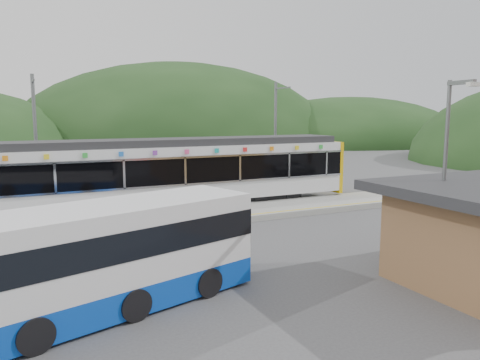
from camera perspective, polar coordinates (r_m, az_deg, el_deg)
name	(u,v)px	position (r m, az deg, el deg)	size (l,w,h in m)	color
ground	(233,235)	(19.68, -0.86, -6.71)	(120.00, 120.00, 0.00)	#4C4C4F
hills	(291,202)	(27.12, 6.28, -2.66)	(146.00, 149.00, 26.00)	#1E3D19
platform	(204,216)	(22.60, -4.42, -4.41)	(26.00, 3.20, 0.30)	#9E9E99
yellow_line	(214,218)	(21.39, -3.14, -4.68)	(26.00, 0.10, 0.01)	yellow
train	(167,172)	(24.48, -8.90, 1.03)	(20.44, 3.01, 3.74)	black
catenary_mast_west	(36,141)	(25.87, -23.61, 4.35)	(0.18, 1.80, 7.00)	slate
catenary_mast_east	(276,136)	(29.91, 4.36, 5.40)	(0.18, 1.80, 7.00)	slate
bus	(68,269)	(12.16, -20.27, -10.14)	(10.25, 5.05, 2.73)	#0C43BE
lamp_post	(449,162)	(15.37, 24.08, 2.03)	(0.37, 1.08, 6.01)	slate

